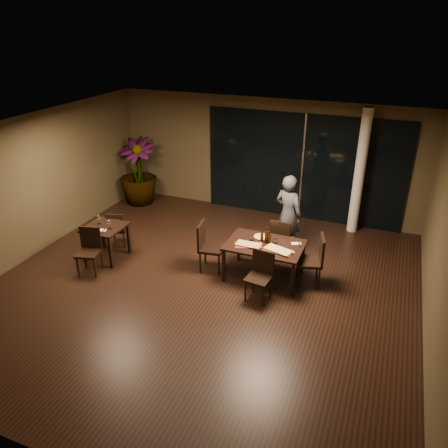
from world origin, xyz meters
TOP-DOWN VIEW (x-y plane):
  - ground at (0.00, 0.00)m, footprint 8.00×8.00m
  - wall_back at (0.00, 4.05)m, footprint 8.00×0.10m
  - wall_front at (0.00, -4.05)m, footprint 8.00×0.10m
  - wall_left at (-4.05, 0.00)m, footprint 0.10×8.00m
  - wall_right at (4.05, 0.00)m, footprint 0.10×8.00m
  - ceiling at (0.00, 0.00)m, footprint 8.00×8.00m
  - window_panel at (1.00, 3.96)m, footprint 5.00×0.06m
  - column at (2.40, 3.65)m, footprint 0.24×0.24m
  - main_table at (1.00, 0.80)m, footprint 1.50×1.00m
  - side_table at (-2.40, 0.30)m, footprint 0.80×0.80m
  - chair_main_far at (1.13, 1.61)m, footprint 0.46×0.46m
  - chair_main_near at (1.14, 0.11)m, footprint 0.48×0.48m
  - chair_main_left at (-0.18, 0.68)m, footprint 0.55×0.55m
  - chair_main_right at (1.97, 0.92)m, footprint 0.59×0.59m
  - chair_side_far at (-2.47, 0.81)m, footprint 0.50×0.50m
  - chair_side_near at (-2.38, -0.28)m, footprint 0.54×0.54m
  - diner at (1.14, 2.04)m, footprint 0.71×0.59m
  - potted_plant at (-3.40, 3.26)m, footprint 1.08×1.08m
  - pizza_board_left at (0.72, 0.62)m, footprint 0.59×0.44m
  - pizza_board_right at (1.32, 0.63)m, footprint 0.57×0.34m
  - oblong_pizza_left at (0.72, 0.62)m, footprint 0.47×0.22m
  - oblong_pizza_right at (1.32, 0.63)m, footprint 0.55×0.37m
  - round_pizza at (0.85, 1.06)m, footprint 0.29×0.29m
  - bottle_a at (0.92, 0.87)m, footprint 0.06×0.06m
  - bottle_b at (1.08, 0.85)m, footprint 0.06×0.06m
  - bottle_c at (1.01, 0.87)m, footprint 0.07×0.07m
  - tumbler_left at (0.71, 0.87)m, footprint 0.07×0.07m
  - tumbler_right at (1.18, 0.91)m, footprint 0.08×0.08m
  - napkin_near at (1.53, 0.66)m, footprint 0.20×0.16m
  - napkin_far at (1.57, 1.04)m, footprint 0.21×0.17m
  - wine_glass_a at (-2.57, 0.36)m, footprint 0.09×0.09m
  - wine_glass_b at (-2.23, 0.25)m, footprint 0.09×0.09m
  - side_napkin at (-2.33, 0.11)m, footprint 0.20×0.15m

SIDE VIEW (x-z plane):
  - ground at x=0.00m, z-range 0.00..0.00m
  - chair_side_far at x=-2.47m, z-range 0.05..0.90m
  - chair_main_near at x=1.14m, z-range 0.05..0.99m
  - chair_side_near at x=-2.38m, z-range 0.06..1.01m
  - chair_main_far at x=1.13m, z-range 0.06..1.01m
  - chair_main_right at x=1.97m, z-range 0.06..1.10m
  - chair_main_left at x=-0.18m, z-range 0.06..1.10m
  - side_table at x=-2.40m, z-range 0.25..1.00m
  - main_table at x=1.00m, z-range 0.30..1.05m
  - pizza_board_left at x=0.72m, z-range 0.75..0.76m
  - pizza_board_right at x=1.32m, z-range 0.75..0.76m
  - round_pizza at x=0.85m, z-range 0.75..0.76m
  - napkin_near at x=1.53m, z-range 0.75..0.76m
  - napkin_far at x=1.57m, z-range 0.75..0.76m
  - side_napkin at x=-2.33m, z-range 0.75..0.76m
  - oblong_pizza_left at x=0.72m, z-range 0.77..0.78m
  - oblong_pizza_right at x=1.32m, z-range 0.77..0.78m
  - tumbler_left at x=0.71m, z-range 0.75..0.83m
  - tumbler_right at x=1.18m, z-range 0.75..0.85m
  - wine_glass_b at x=-2.23m, z-range 0.75..0.95m
  - wine_glass_a at x=-2.57m, z-range 0.75..0.95m
  - bottle_a at x=0.92m, z-range 0.75..1.02m
  - bottle_b at x=1.08m, z-range 0.75..1.03m
  - diner at x=1.14m, z-range 0.00..1.79m
  - potted_plant at x=-3.40m, z-range 0.00..1.83m
  - bottle_c at x=1.01m, z-range 0.75..1.09m
  - window_panel at x=1.00m, z-range 0.00..2.70m
  - wall_back at x=0.00m, z-range 0.00..3.00m
  - wall_front at x=0.00m, z-range 0.00..3.00m
  - wall_left at x=-4.05m, z-range 0.00..3.00m
  - wall_right at x=4.05m, z-range 0.00..3.00m
  - column at x=2.40m, z-range 0.00..3.00m
  - ceiling at x=0.00m, z-range 3.00..3.04m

